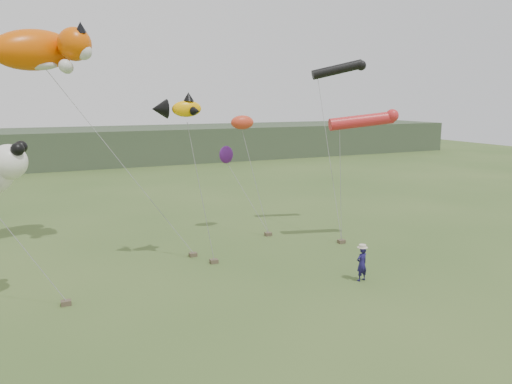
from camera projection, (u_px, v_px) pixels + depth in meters
ground at (321, 290)px, 19.87m from camera, size 120.00×120.00×0.00m
headland at (93, 147)px, 58.10m from camera, size 90.00×13.00×4.00m
festival_attendant at (362, 264)px, 20.76m from camera, size 0.59×0.44×1.48m
sandbag_anchors at (228, 256)px, 23.91m from camera, size 14.19×5.65×0.19m
cat_kite at (43, 49)px, 23.75m from camera, size 5.64×3.66×2.45m
fish_kite at (177, 108)px, 21.93m from camera, size 2.17×1.50×1.15m
tube_kites at (357, 99)px, 26.59m from camera, size 3.91×4.87×3.82m
misc_kites at (236, 134)px, 27.56m from camera, size 1.73×1.42×2.70m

